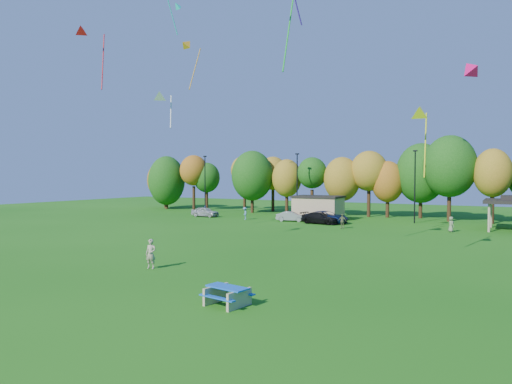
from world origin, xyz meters
The scene contains 20 objects.
ground centered at (0.00, 0.00, 0.00)m, with size 160.00×160.00×0.00m, color #19600F.
tree_line centered at (-1.03, 45.51, 5.91)m, with size 93.57×10.55×11.15m.
lamp_posts centered at (2.00, 40.00, 4.90)m, with size 64.50×0.25×9.09m.
utility_building centered at (-10.00, 38.00, 1.64)m, with size 6.30×4.30×3.25m.
picnic_table centered at (1.47, -1.73, 0.50)m, with size 2.21×1.93×0.86m.
kite_flyer centered at (-7.23, 2.75, 0.94)m, with size 0.69×0.45×1.88m, color tan.
car_a centered at (-26.03, 34.49, 0.71)m, with size 1.68×4.17×1.42m, color #BEBEBE.
car_b centered at (-12.38, 34.60, 0.64)m, with size 1.34×3.85×1.27m, color #939398.
car_c centered at (-7.53, 34.56, 0.77)m, with size 2.55×5.53×1.54m, color #0B1A47.
car_d centered at (-7.93, 33.49, 0.70)m, with size 1.97×4.86×1.41m, color black.
far_person_1 centered at (-18.81, 33.64, 0.84)m, with size 1.09×0.63×1.69m, color teal.
far_person_2 centered at (-3.94, 30.00, 0.82)m, with size 0.96×0.40×1.65m, color olive.
far_person_3 centered at (-26.69, 35.42, 0.76)m, with size 0.74×0.58×1.53m, color #435794.
far_person_4 centered at (7.06, 32.48, 0.82)m, with size 0.80×0.52×1.64m, color #708057.
kite_1 centered at (-22.63, 24.31, 26.13)m, with size 1.17×2.59×4.31m.
kite_5 centered at (7.01, 13.93, 10.30)m, with size 1.40×3.27×5.44m.
kite_6 centered at (-16.98, 19.13, 19.49)m, with size 1.30×3.20×5.36m.
kite_7 centered at (-12.73, 9.97, 12.56)m, with size 1.83×2.15×3.55m.
kite_10 centered at (-22.15, 10.17, 19.23)m, with size 2.87×3.23×6.35m.
kite_12 centered at (10.44, 9.42, 11.93)m, with size 1.65×1.68×1.35m.
Camera 1 is at (12.71, -18.92, 5.87)m, focal length 32.00 mm.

